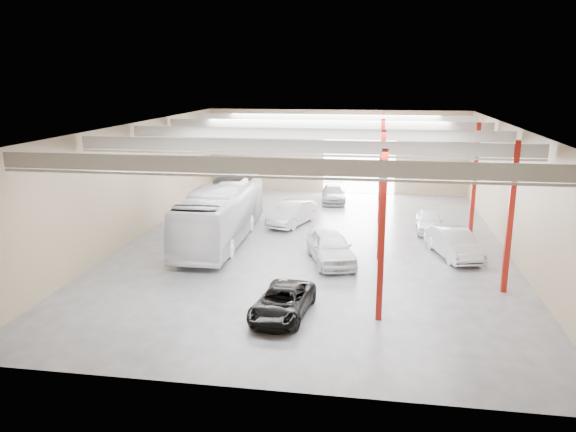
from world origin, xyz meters
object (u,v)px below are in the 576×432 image
(car_row_a, at_px, (331,247))
(car_row_b, at_px, (292,213))
(coach_bus, at_px, (221,213))
(car_right_near, at_px, (454,243))
(car_row_c, at_px, (333,194))
(car_right_far, at_px, (429,221))
(black_sedan, at_px, (283,302))

(car_row_a, bearing_deg, car_row_b, 95.94)
(coach_bus, relative_size, car_row_a, 2.43)
(car_right_near, bearing_deg, car_row_c, 104.78)
(car_row_a, distance_m, car_right_far, 9.20)
(car_right_near, height_order, car_right_far, car_right_near)
(coach_bus, relative_size, car_row_c, 2.68)
(coach_bus, relative_size, car_row_b, 2.55)
(coach_bus, distance_m, car_right_near, 13.55)
(black_sedan, distance_m, car_right_near, 12.25)
(coach_bus, xyz_separation_m, car_row_b, (3.64, 4.46, -0.91))
(car_right_near, xyz_separation_m, car_right_far, (-0.90, 5.20, -0.11))
(car_row_c, height_order, car_right_far, car_right_far)
(car_row_a, bearing_deg, car_right_far, 34.29)
(coach_bus, distance_m, car_right_far, 13.29)
(coach_bus, height_order, car_row_b, coach_bus)
(black_sedan, bearing_deg, car_right_near, 55.86)
(black_sedan, relative_size, car_row_c, 0.97)
(car_row_b, distance_m, car_right_near, 11.27)
(car_right_near, relative_size, car_right_far, 1.21)
(car_row_a, xyz_separation_m, car_row_c, (-1.05, 15.00, -0.20))
(car_right_near, bearing_deg, car_row_a, -178.91)
(black_sedan, xyz_separation_m, car_row_a, (1.36, 7.28, 0.24))
(coach_bus, relative_size, car_right_far, 3.07)
(coach_bus, xyz_separation_m, black_sedan, (5.49, -10.32, -1.09))
(coach_bus, relative_size, black_sedan, 2.77)
(car_row_a, height_order, car_right_near, car_row_a)
(black_sedan, relative_size, car_right_near, 0.92)
(car_row_a, relative_size, car_row_b, 1.05)
(black_sedan, distance_m, car_row_a, 7.41)
(black_sedan, bearing_deg, car_row_a, 85.94)
(black_sedan, bearing_deg, coach_bus, 124.59)
(car_right_far, bearing_deg, car_right_near, -78.69)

